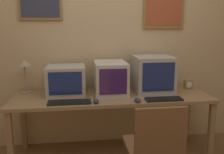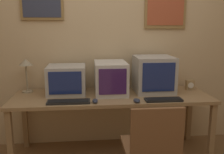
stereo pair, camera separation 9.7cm
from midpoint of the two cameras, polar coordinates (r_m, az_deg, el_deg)
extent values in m
cube|color=#D1B284|center=(3.09, -1.95, 8.32)|extent=(8.00, 0.05, 2.60)
cube|color=olive|center=(3.08, -17.03, 16.20)|extent=(0.49, 0.02, 0.41)
cube|color=#33384C|center=(3.07, -17.07, 16.22)|extent=(0.43, 0.01, 0.35)
cube|color=olive|center=(3.20, 10.89, 15.85)|extent=(0.51, 0.02, 0.56)
cube|color=#AD4C2D|center=(3.19, 10.97, 15.86)|extent=(0.45, 0.01, 0.48)
cube|color=#99754C|center=(2.79, -1.00, -4.52)|extent=(2.18, 0.70, 0.04)
cube|color=#99754C|center=(2.72, -23.19, -14.10)|extent=(0.06, 0.06, 0.68)
cube|color=#99754C|center=(2.95, 20.76, -11.85)|extent=(0.06, 0.06, 0.68)
cube|color=#99754C|center=(3.26, -20.40, -9.55)|extent=(0.06, 0.06, 0.68)
cube|color=#99754C|center=(3.45, 15.99, -8.06)|extent=(0.06, 0.06, 0.68)
cube|color=#B7B2A8|center=(2.86, -11.39, -0.67)|extent=(0.42, 0.40, 0.32)
cube|color=navy|center=(2.66, -11.66, -1.46)|extent=(0.35, 0.01, 0.24)
cube|color=beige|center=(2.83, -1.38, -0.16)|extent=(0.35, 0.48, 0.36)
cube|color=#3D1E56|center=(2.59, -0.78, -1.10)|extent=(0.29, 0.01, 0.27)
cube|color=#B7B2A8|center=(2.95, 8.34, 0.72)|extent=(0.44, 0.43, 0.41)
cube|color=navy|center=(2.74, 9.61, 0.02)|extent=(0.36, 0.01, 0.31)
cube|color=black|center=(2.54, -10.77, -5.69)|extent=(0.43, 0.14, 0.02)
cube|color=black|center=(2.54, -10.78, -5.41)|extent=(0.40, 0.12, 0.00)
cube|color=black|center=(2.64, 10.72, -4.99)|extent=(0.38, 0.13, 0.02)
cube|color=black|center=(2.64, 10.73, -4.72)|extent=(0.35, 0.11, 0.00)
ellipsoid|color=#282D3D|center=(2.52, -4.78, -5.50)|extent=(0.06, 0.12, 0.04)
ellipsoid|color=#282D3D|center=(2.55, 4.77, -5.30)|extent=(0.07, 0.11, 0.03)
cube|color=#A38456|center=(3.17, 16.19, -1.59)|extent=(0.10, 0.05, 0.12)
cylinder|color=white|center=(3.14, 16.41, -1.71)|extent=(0.07, 0.00, 0.07)
cylinder|color=tan|center=(3.05, -19.87, -3.32)|extent=(0.12, 0.12, 0.02)
cylinder|color=tan|center=(3.01, -20.08, -0.31)|extent=(0.02, 0.02, 0.31)
cone|color=tan|center=(2.98, -20.32, 3.09)|extent=(0.16, 0.16, 0.07)
cube|color=brown|center=(2.29, 7.92, -15.50)|extent=(0.46, 0.46, 0.04)
cube|color=brown|center=(2.01, 9.74, -12.46)|extent=(0.42, 0.04, 0.41)
camera|label=1|loc=(0.05, -91.02, -0.21)|focal=40.00mm
camera|label=2|loc=(0.05, 88.98, 0.21)|focal=40.00mm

